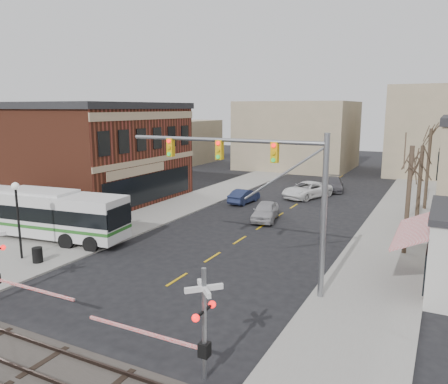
{
  "coord_description": "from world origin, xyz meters",
  "views": [
    {
      "loc": [
        12.35,
        -16.6,
        9.12
      ],
      "look_at": [
        -0.84,
        9.21,
        3.5
      ],
      "focal_mm": 35.0,
      "sensor_mm": 36.0,
      "label": 1
    }
  ],
  "objects_px": {
    "street_lamp": "(17,205)",
    "pedestrian_near": "(92,230)",
    "transit_bus": "(41,213)",
    "car_c": "(307,190)",
    "car_d": "(333,184)",
    "car_a": "(265,211)",
    "car_b": "(244,196)",
    "traffic_signal_mast": "(265,177)",
    "pedestrian_far": "(121,217)",
    "rr_crossing_west": "(0,263)",
    "rr_crossing_east": "(193,323)",
    "trash_bin": "(37,255)"
  },
  "relations": [
    {
      "from": "transit_bus",
      "to": "car_d",
      "type": "distance_m",
      "value": 30.97
    },
    {
      "from": "car_a",
      "to": "car_d",
      "type": "height_order",
      "value": "car_a"
    },
    {
      "from": "car_d",
      "to": "pedestrian_near",
      "type": "height_order",
      "value": "pedestrian_near"
    },
    {
      "from": "car_c",
      "to": "pedestrian_far",
      "type": "height_order",
      "value": "pedestrian_far"
    },
    {
      "from": "car_b",
      "to": "car_d",
      "type": "height_order",
      "value": "car_d"
    },
    {
      "from": "transit_bus",
      "to": "car_b",
      "type": "relative_size",
      "value": 3.19
    },
    {
      "from": "pedestrian_far",
      "to": "rr_crossing_west",
      "type": "bearing_deg",
      "value": -103.34
    },
    {
      "from": "traffic_signal_mast",
      "to": "rr_crossing_east",
      "type": "xyz_separation_m",
      "value": [
        0.7,
        -8.13,
        -3.82
      ]
    },
    {
      "from": "car_b",
      "to": "pedestrian_far",
      "type": "xyz_separation_m",
      "value": [
        -4.59,
        -12.55,
        0.24
      ]
    },
    {
      "from": "car_c",
      "to": "street_lamp",
      "type": "bearing_deg",
      "value": -89.45
    },
    {
      "from": "traffic_signal_mast",
      "to": "trash_bin",
      "type": "bearing_deg",
      "value": -167.51
    },
    {
      "from": "street_lamp",
      "to": "pedestrian_near",
      "type": "distance_m",
      "value": 5.24
    },
    {
      "from": "car_a",
      "to": "car_b",
      "type": "relative_size",
      "value": 1.09
    },
    {
      "from": "rr_crossing_east",
      "to": "car_d",
      "type": "bearing_deg",
      "value": 95.97
    },
    {
      "from": "traffic_signal_mast",
      "to": "pedestrian_far",
      "type": "height_order",
      "value": "traffic_signal_mast"
    },
    {
      "from": "rr_crossing_east",
      "to": "car_a",
      "type": "distance_m",
      "value": 21.75
    },
    {
      "from": "street_lamp",
      "to": "traffic_signal_mast",
      "type": "bearing_deg",
      "value": 11.12
    },
    {
      "from": "pedestrian_near",
      "to": "rr_crossing_east",
      "type": "bearing_deg",
      "value": -124.76
    },
    {
      "from": "rr_crossing_west",
      "to": "car_c",
      "type": "distance_m",
      "value": 31.07
    },
    {
      "from": "traffic_signal_mast",
      "to": "car_b",
      "type": "xyz_separation_m",
      "value": [
        -9.3,
        18.02,
        -5.11
      ]
    },
    {
      "from": "transit_bus",
      "to": "street_lamp",
      "type": "distance_m",
      "value": 4.75
    },
    {
      "from": "transit_bus",
      "to": "pedestrian_far",
      "type": "distance_m",
      "value": 5.74
    },
    {
      "from": "rr_crossing_east",
      "to": "car_a",
      "type": "xyz_separation_m",
      "value": [
        -5.72,
        20.95,
        -1.2
      ]
    },
    {
      "from": "car_b",
      "to": "car_d",
      "type": "bearing_deg",
      "value": -116.26
    },
    {
      "from": "rr_crossing_west",
      "to": "car_c",
      "type": "relative_size",
      "value": 0.95
    },
    {
      "from": "pedestrian_near",
      "to": "car_c",
      "type": "bearing_deg",
      "value": -20.95
    },
    {
      "from": "car_c",
      "to": "car_d",
      "type": "distance_m",
      "value": 5.41
    },
    {
      "from": "transit_bus",
      "to": "car_d",
      "type": "xyz_separation_m",
      "value": [
        14.02,
        27.58,
        -1.13
      ]
    },
    {
      "from": "street_lamp",
      "to": "car_c",
      "type": "bearing_deg",
      "value": 68.97
    },
    {
      "from": "car_b",
      "to": "car_c",
      "type": "xyz_separation_m",
      "value": [
        4.7,
        5.2,
        0.14
      ]
    },
    {
      "from": "car_a",
      "to": "car_d",
      "type": "bearing_deg",
      "value": 71.79
    },
    {
      "from": "traffic_signal_mast",
      "to": "rr_crossing_west",
      "type": "height_order",
      "value": "traffic_signal_mast"
    },
    {
      "from": "trash_bin",
      "to": "pedestrian_far",
      "type": "relative_size",
      "value": 0.56
    },
    {
      "from": "car_d",
      "to": "pedestrian_near",
      "type": "relative_size",
      "value": 3.02
    },
    {
      "from": "street_lamp",
      "to": "pedestrian_near",
      "type": "relative_size",
      "value": 2.76
    },
    {
      "from": "trash_bin",
      "to": "pedestrian_near",
      "type": "height_order",
      "value": "pedestrian_near"
    },
    {
      "from": "car_b",
      "to": "transit_bus",
      "type": "bearing_deg",
      "value": 69.94
    },
    {
      "from": "car_a",
      "to": "car_c",
      "type": "height_order",
      "value": "car_c"
    },
    {
      "from": "transit_bus",
      "to": "car_a",
      "type": "distance_m",
      "value": 17.08
    },
    {
      "from": "transit_bus",
      "to": "car_c",
      "type": "height_order",
      "value": "transit_bus"
    },
    {
      "from": "traffic_signal_mast",
      "to": "pedestrian_far",
      "type": "bearing_deg",
      "value": 158.53
    },
    {
      "from": "rr_crossing_west",
      "to": "street_lamp",
      "type": "distance_m",
      "value": 6.3
    },
    {
      "from": "trash_bin",
      "to": "car_d",
      "type": "bearing_deg",
      "value": 72.2
    },
    {
      "from": "car_a",
      "to": "street_lamp",
      "type": "bearing_deg",
      "value": -132.75
    },
    {
      "from": "car_c",
      "to": "pedestrian_far",
      "type": "xyz_separation_m",
      "value": [
        -9.3,
        -17.75,
        0.1
      ]
    },
    {
      "from": "traffic_signal_mast",
      "to": "rr_crossing_west",
      "type": "bearing_deg",
      "value": -144.92
    },
    {
      "from": "car_b",
      "to": "pedestrian_far",
      "type": "relative_size",
      "value": 2.58
    },
    {
      "from": "pedestrian_near",
      "to": "traffic_signal_mast",
      "type": "bearing_deg",
      "value": -96.2
    },
    {
      "from": "car_c",
      "to": "rr_crossing_west",
      "type": "bearing_deg",
      "value": -79.14
    },
    {
      "from": "street_lamp",
      "to": "pedestrian_near",
      "type": "xyz_separation_m",
      "value": [
        1.62,
        4.34,
        -2.47
      ]
    }
  ]
}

